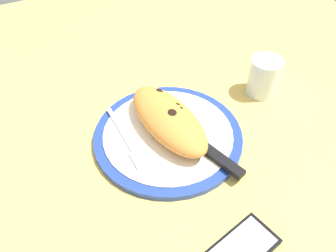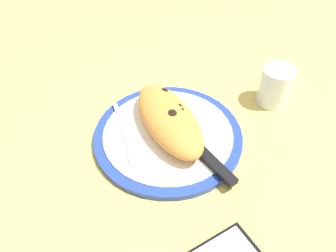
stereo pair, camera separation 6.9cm
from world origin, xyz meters
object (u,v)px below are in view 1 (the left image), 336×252
at_px(plate, 168,136).
at_px(smartphone, 243,248).
at_px(fork, 128,142).
at_px(knife, 206,149).
at_px(calzone, 168,119).
at_px(water_glass, 263,79).

bearing_deg(plate, smartphone, 0.27).
relative_size(fork, knife, 0.70).
bearing_deg(knife, fork, -124.19).
distance_m(plate, fork, 0.08).
distance_m(calzone, smartphone, 0.28).
bearing_deg(fork, calzone, 88.65).
bearing_deg(smartphone, plate, -179.73).
distance_m(fork, water_glass, 0.34).
distance_m(smartphone, water_glass, 0.40).
bearing_deg(water_glass, fork, -85.73).
xyz_separation_m(calzone, water_glass, (-0.03, 0.25, -0.01)).
xyz_separation_m(fork, knife, (0.09, 0.13, 0.00)).
height_order(knife, water_glass, water_glass).
relative_size(plate, fork, 1.71).
relative_size(knife, smartphone, 1.98).
xyz_separation_m(knife, smartphone, (0.19, -0.04, -0.02)).
relative_size(calzone, water_glass, 2.66).
height_order(plate, fork, fork).
height_order(plate, calzone, calzone).
height_order(calzone, knife, calzone).
bearing_deg(calzone, plate, -30.44).
relative_size(calzone, smartphone, 1.86).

